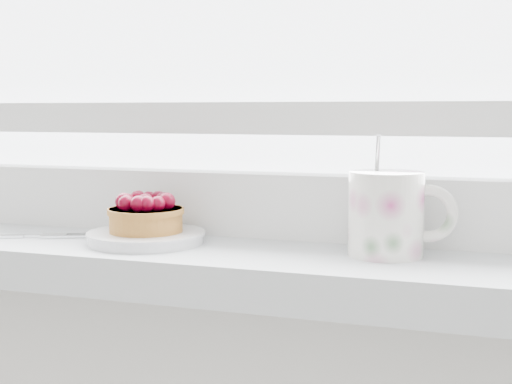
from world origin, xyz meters
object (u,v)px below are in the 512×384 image
at_px(saucer, 146,237).
at_px(raspberry_tart, 146,214).
at_px(fork, 11,236).
at_px(floral_mug, 389,212).

distance_m(saucer, raspberry_tart, 0.02).
height_order(saucer, raspberry_tart, raspberry_tart).
relative_size(raspberry_tart, fork, 0.48).
distance_m(raspberry_tart, fork, 0.16).
relative_size(saucer, fork, 0.75).
distance_m(floral_mug, fork, 0.41).
bearing_deg(floral_mug, fork, -174.91).
relative_size(floral_mug, fork, 0.70).
height_order(raspberry_tart, floral_mug, floral_mug).
height_order(saucer, floral_mug, floral_mug).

